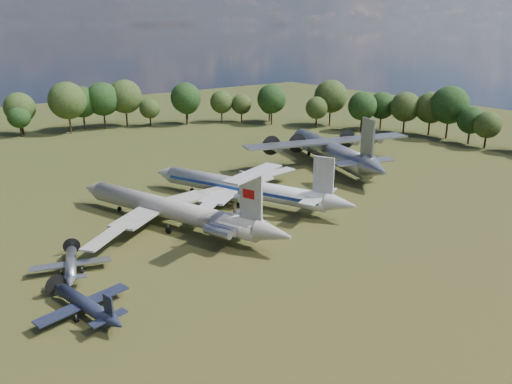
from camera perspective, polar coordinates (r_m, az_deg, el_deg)
ground at (r=77.09m, az=-6.63°, el=-4.25°), size 300.00×300.00×0.00m
il62_airliner at (r=78.16m, az=-9.69°, el=-2.35°), size 46.83×53.11×4.35m
tu104_jet at (r=87.25m, az=-1.50°, el=0.14°), size 46.53×52.40×4.33m
an12_transport at (r=110.97m, az=8.49°, el=4.31°), size 49.42×52.43×5.66m
small_prop_west at (r=57.65m, az=-18.89°, el=-12.34°), size 13.21×16.21×2.11m
small_prop_northwest at (r=67.24m, az=-20.36°, el=-8.00°), size 13.37×15.55×1.93m
person_on_il62 at (r=69.73m, az=-2.45°, el=-1.94°), size 0.74×0.52×1.92m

